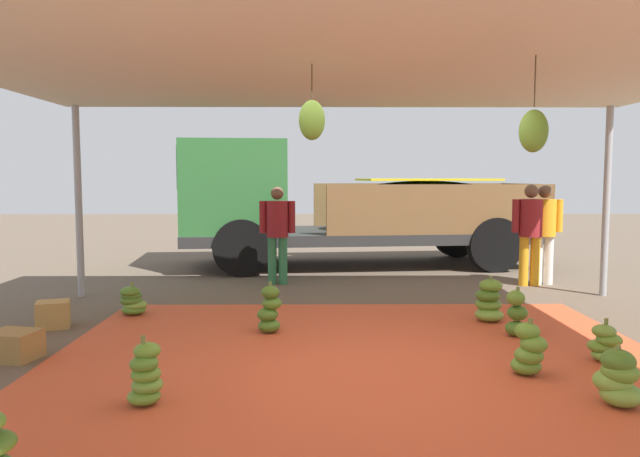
{
  "coord_description": "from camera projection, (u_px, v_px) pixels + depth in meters",
  "views": [
    {
      "loc": [
        -0.42,
        -5.25,
        1.72
      ],
      "look_at": [
        -0.36,
        1.4,
        1.15
      ],
      "focal_mm": 33.42,
      "sensor_mm": 36.0,
      "label": 1
    }
  ],
  "objects": [
    {
      "name": "banana_bunch_6",
      "position": [
        618.0,
        379.0,
        4.47
      ],
      "size": [
        0.43,
        0.44,
        0.46
      ],
      "color": "#75A83D",
      "rests_on": "tarp_orange"
    },
    {
      "name": "worker_2",
      "position": [
        277.0,
        228.0,
        9.57
      ],
      "size": [
        0.58,
        0.35,
        1.58
      ],
      "color": "#337A4C",
      "rests_on": "ground"
    },
    {
      "name": "banana_bunch_3",
      "position": [
        270.0,
        311.0,
        6.58
      ],
      "size": [
        0.36,
        0.34,
        0.57
      ],
      "color": "#477523",
      "rests_on": "tarp_orange"
    },
    {
      "name": "banana_bunch_1",
      "position": [
        605.0,
        344.0,
        5.54
      ],
      "size": [
        0.35,
        0.34,
        0.41
      ],
      "color": "#75A83D",
      "rests_on": "tarp_orange"
    },
    {
      "name": "crate_0",
      "position": [
        14.0,
        345.0,
        5.63
      ],
      "size": [
        0.5,
        0.44,
        0.27
      ],
      "primitive_type": "cube",
      "rotation": [
        0.0,
        0.0,
        -0.21
      ],
      "color": "olive",
      "rests_on": "ground"
    },
    {
      "name": "cargo_truck_main",
      "position": [
        344.0,
        205.0,
        11.56
      ],
      "size": [
        6.95,
        2.95,
        2.4
      ],
      "color": "#2D2D2D",
      "rests_on": "ground"
    },
    {
      "name": "banana_bunch_8",
      "position": [
        529.0,
        351.0,
        5.15
      ],
      "size": [
        0.38,
        0.38,
        0.5
      ],
      "color": "#60932D",
      "rests_on": "tarp_orange"
    },
    {
      "name": "ground_plane",
      "position": [
        344.0,
        300.0,
        8.37
      ],
      "size": [
        40.0,
        40.0,
        0.0
      ],
      "primitive_type": "plane",
      "color": "brown"
    },
    {
      "name": "tarp_orange",
      "position": [
        361.0,
        368.0,
        5.38
      ],
      "size": [
        5.89,
        5.37,
        0.01
      ],
      "primitive_type": "cube",
      "color": "#D1512D",
      "rests_on": "ground"
    },
    {
      "name": "banana_bunch_7",
      "position": [
        489.0,
        302.0,
        7.11
      ],
      "size": [
        0.46,
        0.49,
        0.54
      ],
      "color": "#75A83D",
      "rests_on": "tarp_orange"
    },
    {
      "name": "banana_bunch_5",
      "position": [
        146.0,
        376.0,
        4.49
      ],
      "size": [
        0.31,
        0.31,
        0.52
      ],
      "color": "#60932D",
      "rests_on": "tarp_orange"
    },
    {
      "name": "banana_bunch_4",
      "position": [
        133.0,
        301.0,
        7.45
      ],
      "size": [
        0.41,
        0.39,
        0.41
      ],
      "color": "#518428",
      "rests_on": "tarp_orange"
    },
    {
      "name": "tent_canopy",
      "position": [
        364.0,
        60.0,
        5.06
      ],
      "size": [
        8.0,
        7.0,
        2.8
      ],
      "color": "#9EA0A5",
      "rests_on": "ground"
    },
    {
      "name": "worker_1",
      "position": [
        530.0,
        227.0,
        9.43
      ],
      "size": [
        0.59,
        0.36,
        1.61
      ],
      "color": "orange",
      "rests_on": "ground"
    },
    {
      "name": "worker_0",
      "position": [
        544.0,
        227.0,
        9.54
      ],
      "size": [
        0.59,
        0.36,
        1.61
      ],
      "color": "silver",
      "rests_on": "ground"
    },
    {
      "name": "crate_1",
      "position": [
        53.0,
        314.0,
        6.82
      ],
      "size": [
        0.43,
        0.4,
        0.31
      ],
      "primitive_type": "cube",
      "rotation": [
        0.0,
        0.0,
        0.33
      ],
      "color": "#B78947",
      "rests_on": "ground"
    },
    {
      "name": "banana_bunch_2",
      "position": [
        517.0,
        315.0,
        6.42
      ],
      "size": [
        0.33,
        0.33,
        0.54
      ],
      "color": "#477523",
      "rests_on": "tarp_orange"
    }
  ]
}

